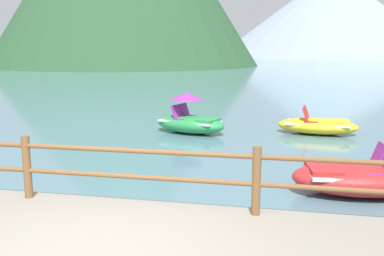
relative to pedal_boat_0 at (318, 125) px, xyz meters
name	(u,v)px	position (x,y,z in m)	size (l,w,h in m)	color
ground_plane	(258,74)	(-3.21, 30.51, -0.27)	(200.00, 200.00, 0.00)	slate
dock_railing	(135,167)	(-3.21, -7.94, 0.71)	(23.92, 0.12, 0.95)	brown
pedal_boat_0	(318,125)	(0.00, 0.00, 0.00)	(2.53, 1.40, 0.84)	yellow
pedal_boat_1	(190,120)	(-3.93, -0.63, 0.14)	(2.58, 1.83, 1.26)	green
pedal_boat_2	(360,178)	(0.26, -5.61, 0.05)	(2.61, 1.51, 0.91)	red
distant_peak	(331,15)	(12.37, 111.70, 11.42)	(63.26, 63.26, 23.38)	#93A3B7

